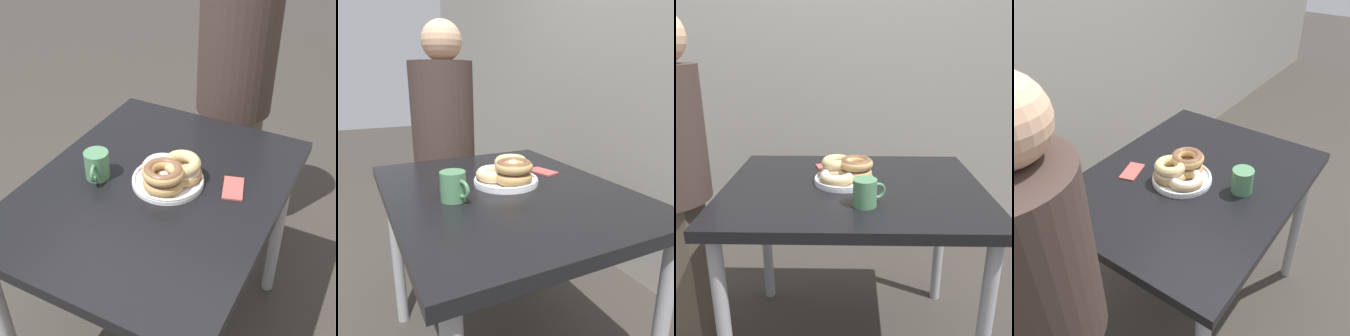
{
  "view_description": "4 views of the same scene",
  "coord_description": "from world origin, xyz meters",
  "views": [
    {
      "loc": [
        1.04,
        0.75,
        1.7
      ],
      "look_at": [
        -0.04,
        0.19,
        0.83
      ],
      "focal_mm": 50.0,
      "sensor_mm": 36.0,
      "label": 1
    },
    {
      "loc": [
        0.99,
        -0.32,
        1.15
      ],
      "look_at": [
        -0.04,
        0.19,
        0.83
      ],
      "focal_mm": 35.0,
      "sensor_mm": 36.0,
      "label": 2
    },
    {
      "loc": [
        -0.01,
        -1.21,
        1.3
      ],
      "look_at": [
        -0.04,
        0.19,
        0.83
      ],
      "focal_mm": 40.0,
      "sensor_mm": 36.0,
      "label": 3
    },
    {
      "loc": [
        -1.02,
        -0.5,
        1.65
      ],
      "look_at": [
        -0.04,
        0.19,
        0.83
      ],
      "focal_mm": 40.0,
      "sensor_mm": 36.0,
      "label": 4
    }
  ],
  "objects": [
    {
      "name": "napkin",
      "position": [
        -0.11,
        0.39,
        0.77
      ],
      "size": [
        0.13,
        0.1,
        0.01
      ],
      "color": "#BC4C47",
      "rests_on": "dining_table"
    },
    {
      "name": "person_figure",
      "position": [
        -0.75,
        0.15,
        0.76
      ],
      "size": [
        0.35,
        0.33,
        1.42
      ],
      "color": "brown",
      "rests_on": "ground_plane"
    },
    {
      "name": "ground_plane",
      "position": [
        0.0,
        0.0,
        0.0
      ],
      "size": [
        14.0,
        14.0,
        0.0
      ],
      "primitive_type": "plane",
      "color": "#38332D"
    },
    {
      "name": "dining_table",
      "position": [
        0.0,
        0.16,
        0.68
      ],
      "size": [
        1.0,
        0.79,
        0.77
      ],
      "color": "black",
      "rests_on": "ground_plane"
    },
    {
      "name": "coffee_mug",
      "position": [
        0.04,
        -0.03,
        0.82
      ],
      "size": [
        0.11,
        0.08,
        0.1
      ],
      "color": "#4C7F56",
      "rests_on": "dining_table"
    },
    {
      "name": "donut_plate",
      "position": [
        -0.04,
        0.19,
        0.81
      ],
      "size": [
        0.26,
        0.26,
        0.1
      ],
      "color": "white",
      "rests_on": "dining_table"
    }
  ]
}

